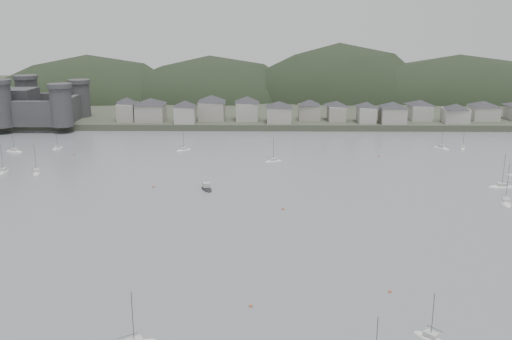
{
  "coord_description": "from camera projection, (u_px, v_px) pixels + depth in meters",
  "views": [
    {
      "loc": [
        2.14,
        -96.42,
        51.24
      ],
      "look_at": [
        0.0,
        75.0,
        6.0
      ],
      "focal_mm": 39.88,
      "sensor_mm": 36.0,
      "label": 1
    }
  ],
  "objects": [
    {
      "name": "ground",
      "position": [
        251.0,
        303.0,
        106.32
      ],
      "size": [
        900.0,
        900.0,
        0.0
      ],
      "primitive_type": "plane",
      "color": "slate",
      "rests_on": "ground"
    },
    {
      "name": "castle",
      "position": [
        15.0,
        105.0,
        278.81
      ],
      "size": [
        66.0,
        43.0,
        20.0
      ],
      "color": "#363639",
      "rests_on": "far_shore_land"
    },
    {
      "name": "waterfront_town",
      "position": [
        361.0,
        109.0,
        280.76
      ],
      "size": [
        451.48,
        28.46,
        12.92
      ],
      "color": "gray",
      "rests_on": "far_shore_land"
    },
    {
      "name": "mooring_buoys",
      "position": [
        199.0,
        209.0,
        158.66
      ],
      "size": [
        134.88,
        121.68,
        0.7
      ],
      "color": "#B5603C",
      "rests_on": "ground"
    },
    {
      "name": "moored_fleet",
      "position": [
        266.0,
        200.0,
        166.84
      ],
      "size": [
        253.71,
        159.19,
        13.05
      ],
      "color": "silver",
      "rests_on": "ground"
    },
    {
      "name": "far_shore_land",
      "position": [
        260.0,
        95.0,
        391.15
      ],
      "size": [
        900.0,
        250.0,
        3.0
      ],
      "primitive_type": "cube",
      "color": "#383D2D",
      "rests_on": "ground"
    },
    {
      "name": "forested_ridge",
      "position": [
        267.0,
        120.0,
        369.6
      ],
      "size": [
        851.55,
        103.94,
        102.57
      ],
      "color": "black",
      "rests_on": "ground"
    },
    {
      "name": "motor_launch_far",
      "position": [
        207.0,
        189.0,
        177.69
      ],
      "size": [
        5.14,
        7.89,
        3.78
      ],
      "rotation": [
        0.0,
        0.0,
        3.51
      ],
      "color": "black",
      "rests_on": "ground"
    }
  ]
}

